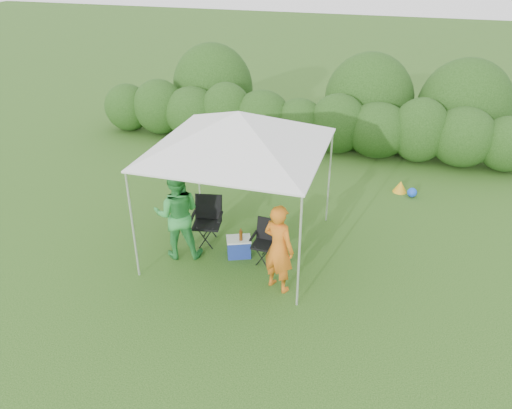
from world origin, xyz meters
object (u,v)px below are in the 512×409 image
(woman, at_px, (177,214))
(man, at_px, (279,248))
(canopy, at_px, (239,131))
(chair_right, at_px, (266,238))
(chair_left, at_px, (208,217))
(cooler, at_px, (239,247))

(woman, bearing_deg, man, 149.52)
(canopy, distance_m, chair_right, 2.11)
(chair_right, bearing_deg, canopy, 156.32)
(canopy, relative_size, woman, 1.69)
(man, bearing_deg, chair_right, -37.70)
(chair_left, bearing_deg, man, -43.12)
(chair_left, bearing_deg, woman, -128.90)
(canopy, relative_size, man, 1.86)
(canopy, distance_m, cooler, 2.29)
(man, height_order, cooler, man)
(chair_right, height_order, man, man)
(chair_right, height_order, woman, woman)
(chair_right, relative_size, cooler, 1.48)
(chair_left, distance_m, cooler, 0.93)
(woman, bearing_deg, canopy, -165.97)
(woman, relative_size, cooler, 3.27)
(chair_left, height_order, woman, woman)
(canopy, xyz_separation_m, woman, (-1.04, -0.65, -1.54))
(cooler, bearing_deg, canopy, 79.73)
(canopy, bearing_deg, man, -46.50)
(canopy, relative_size, cooler, 5.51)
(man, xyz_separation_m, cooler, (-0.99, 0.76, -0.64))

